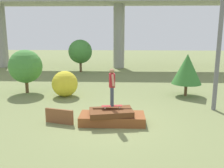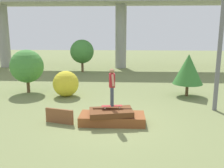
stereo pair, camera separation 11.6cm
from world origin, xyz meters
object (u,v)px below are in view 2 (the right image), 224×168
tree_behind_left (82,52)px  utility_pole (223,15)px  tree_mid_back (27,66)px  bush_yellow_flowering (66,84)px  skateboard (112,106)px  skater (112,85)px  tree_behind_right (188,69)px

tree_behind_left → utility_pole: bearing=-53.2°
tree_mid_back → bush_yellow_flowering: (2.52, -0.76, -0.88)m
tree_behind_left → bush_yellow_flowering: tree_behind_left is taller
skateboard → tree_behind_left: tree_behind_left is taller
skateboard → bush_yellow_flowering: bearing=124.7°
tree_behind_left → bush_yellow_flowering: (0.57, -8.82, -1.13)m
skateboard → bush_yellow_flowering: 5.08m
skater → utility_pole: utility_pole is taller
tree_mid_back → bush_yellow_flowering: size_ratio=1.77×
skateboard → tree_behind_left: (-3.46, 13.00, 1.14)m
skater → tree_behind_left: tree_behind_left is taller
tree_behind_right → tree_mid_back: bearing=178.1°
tree_behind_left → tree_behind_right: (7.55, -8.37, -0.30)m
utility_pole → tree_mid_back: (-10.19, 2.95, -2.75)m
utility_pole → tree_behind_right: size_ratio=3.49×
skater → bush_yellow_flowering: 5.15m
utility_pole → skater: bearing=-157.3°
skater → tree_behind_left: (-3.46, 13.00, 0.27)m
skateboard → tree_behind_right: tree_behind_right is taller
skater → tree_behind_left: 13.45m
tree_mid_back → skater: bearing=-42.4°
tree_behind_left → tree_mid_back: 8.29m
utility_pole → tree_mid_back: utility_pole is taller
tree_mid_back → tree_behind_left: bearing=76.4°
skater → tree_behind_right: tree_behind_right is taller
bush_yellow_flowering → tree_behind_right: bearing=3.7°
skateboard → tree_mid_back: tree_mid_back is taller
skater → tree_behind_left: bearing=104.9°
tree_behind_left → tree_behind_right: size_ratio=1.22×
skater → tree_behind_right: (4.09, 4.63, -0.04)m
tree_behind_left → tree_mid_back: tree_behind_left is taller
skater → utility_pole: bearing=22.7°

